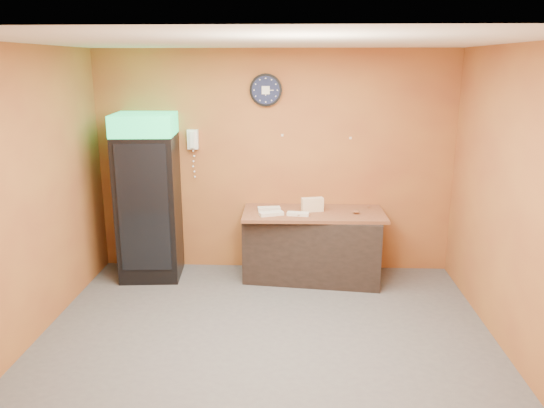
{
  "coord_description": "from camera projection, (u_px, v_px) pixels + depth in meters",
  "views": [
    {
      "loc": [
        0.27,
        -4.62,
        2.62
      ],
      "look_at": [
        0.04,
        0.6,
        1.23
      ],
      "focal_mm": 35.0,
      "sensor_mm": 36.0,
      "label": 1
    }
  ],
  "objects": [
    {
      "name": "floor",
      "position": [
        266.0,
        342.0,
        5.15
      ],
      "size": [
        4.5,
        4.5,
        0.0
      ],
      "primitive_type": "plane",
      "color": "#47474C",
      "rests_on": "ground"
    },
    {
      "name": "back_wall",
      "position": [
        274.0,
        163.0,
        6.72
      ],
      "size": [
        4.5,
        0.02,
        2.8
      ],
      "primitive_type": "cube",
      "color": "#AD6D30",
      "rests_on": "floor"
    },
    {
      "name": "left_wall",
      "position": [
        22.0,
        200.0,
        4.88
      ],
      "size": [
        0.02,
        4.0,
        2.8
      ],
      "primitive_type": "cube",
      "color": "#AD6D30",
      "rests_on": "floor"
    },
    {
      "name": "right_wall",
      "position": [
        519.0,
        206.0,
        4.69
      ],
      "size": [
        0.02,
        4.0,
        2.8
      ],
      "primitive_type": "cube",
      "color": "#AD6D30",
      "rests_on": "floor"
    },
    {
      "name": "ceiling",
      "position": [
        265.0,
        41.0,
        4.43
      ],
      "size": [
        4.5,
        4.0,
        0.02
      ],
      "primitive_type": "cube",
      "color": "white",
      "rests_on": "back_wall"
    },
    {
      "name": "beverage_cooler",
      "position": [
        148.0,
        200.0,
        6.51
      ],
      "size": [
        0.77,
        0.78,
        2.04
      ],
      "rotation": [
        0.0,
        0.0,
        0.08
      ],
      "color": "black",
      "rests_on": "floor"
    },
    {
      "name": "prep_counter",
      "position": [
        313.0,
        246.0,
        6.59
      ],
      "size": [
        1.72,
        0.91,
        0.83
      ],
      "primitive_type": "cube",
      "rotation": [
        0.0,
        0.0,
        -0.11
      ],
      "color": "black",
      "rests_on": "floor"
    },
    {
      "name": "wall_clock",
      "position": [
        266.0,
        90.0,
        6.46
      ],
      "size": [
        0.4,
        0.06,
        0.4
      ],
      "color": "black",
      "rests_on": "back_wall"
    },
    {
      "name": "wall_phone",
      "position": [
        193.0,
        139.0,
        6.63
      ],
      "size": [
        0.13,
        0.11,
        0.24
      ],
      "color": "white",
      "rests_on": "back_wall"
    },
    {
      "name": "butcher_paper",
      "position": [
        314.0,
        213.0,
        6.48
      ],
      "size": [
        1.73,
        0.83,
        0.04
      ],
      "primitive_type": "cube",
      "rotation": [
        0.0,
        0.0,
        0.02
      ],
      "color": "brown",
      "rests_on": "prep_counter"
    },
    {
      "name": "sub_roll_stack",
      "position": [
        312.0,
        205.0,
        6.47
      ],
      "size": [
        0.28,
        0.15,
        0.17
      ],
      "rotation": [
        0.0,
        0.0,
        0.24
      ],
      "color": "beige",
      "rests_on": "butcher_paper"
    },
    {
      "name": "wrapped_sandwich_left",
      "position": [
        271.0,
        214.0,
        6.31
      ],
      "size": [
        0.31,
        0.21,
        0.04
      ],
      "primitive_type": "cube",
      "rotation": [
        0.0,
        0.0,
        0.36
      ],
      "color": "silver",
      "rests_on": "butcher_paper"
    },
    {
      "name": "wrapped_sandwich_mid",
      "position": [
        298.0,
        214.0,
        6.31
      ],
      "size": [
        0.27,
        0.13,
        0.04
      ],
      "primitive_type": "cube",
      "rotation": [
        0.0,
        0.0,
        -0.12
      ],
      "color": "silver",
      "rests_on": "butcher_paper"
    },
    {
      "name": "wrapped_sandwich_right",
      "position": [
        269.0,
        209.0,
        6.53
      ],
      "size": [
        0.29,
        0.15,
        0.04
      ],
      "primitive_type": "cube",
      "rotation": [
        0.0,
        0.0,
        0.16
      ],
      "color": "silver",
      "rests_on": "butcher_paper"
    },
    {
      "name": "kitchen_tool",
      "position": [
        316.0,
        206.0,
        6.61
      ],
      "size": [
        0.07,
        0.07,
        0.07
      ],
      "primitive_type": "cylinder",
      "color": "silver",
      "rests_on": "butcher_paper"
    }
  ]
}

